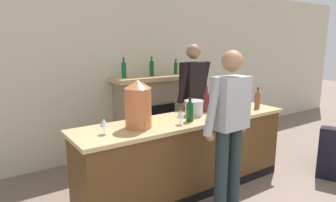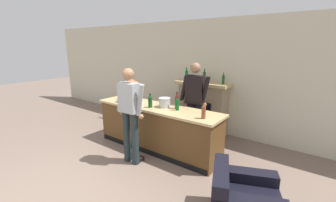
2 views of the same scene
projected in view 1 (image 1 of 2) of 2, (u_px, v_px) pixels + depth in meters
name	position (u px, v px, depth m)	size (l,w,h in m)	color
wall_back_panel	(125.00, 70.00, 4.87)	(12.00, 0.07, 2.75)	beige
bar_counter	(186.00, 154.00, 3.71)	(2.80, 0.70, 0.93)	#56381B
fireplace_stone	(151.00, 114.00, 4.98)	(1.32, 0.52, 1.60)	gray
person_customer	(229.00, 129.00, 3.01)	(0.66, 0.31, 1.76)	#212C2F
person_bartender	(193.00, 100.00, 4.37)	(0.65, 0.35, 1.80)	black
copper_dispenser	(138.00, 104.00, 3.18)	(0.29, 0.33, 0.52)	#BB6639
ice_bucket_steel	(194.00, 108.00, 3.74)	(0.24, 0.24, 0.19)	silver
wine_bottle_rose_blush	(257.00, 99.00, 4.12)	(0.07, 0.07, 0.29)	brown
wine_bottle_chardonnay_pale	(190.00, 110.00, 3.46)	(0.08, 0.08, 0.28)	#11451C
wine_bottle_port_short	(216.00, 103.00, 3.89)	(0.06, 0.06, 0.29)	#0C501C
wine_bottle_burgundy_dark	(206.00, 101.00, 3.92)	(0.08, 0.08, 0.33)	maroon
wine_glass_front_right	(104.00, 123.00, 2.98)	(0.08, 0.08, 0.16)	silver
wine_glass_mid_counter	(180.00, 115.00, 3.32)	(0.08, 0.08, 0.17)	silver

